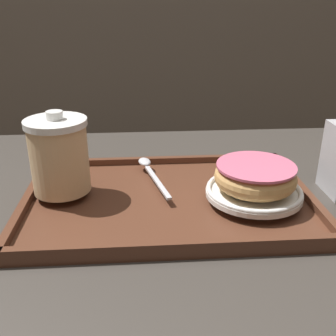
% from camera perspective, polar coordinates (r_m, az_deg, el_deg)
% --- Properties ---
extents(cafe_table, '(0.95, 0.74, 0.72)m').
position_cam_1_polar(cafe_table, '(0.74, -0.14, -16.05)').
color(cafe_table, '#38332D').
rests_on(cafe_table, ground_plane).
extents(serving_tray, '(0.46, 0.30, 0.02)m').
position_cam_1_polar(serving_tray, '(0.64, 0.00, -4.65)').
color(serving_tray, '#512D1E').
rests_on(serving_tray, cafe_table).
extents(coffee_cup_front, '(0.10, 0.10, 0.13)m').
position_cam_1_polar(coffee_cup_front, '(0.64, -15.53, 1.81)').
color(coffee_cup_front, '#E0B784').
rests_on(coffee_cup_front, serving_tray).
extents(plate_with_chocolate_donut, '(0.15, 0.15, 0.01)m').
position_cam_1_polar(plate_with_chocolate_donut, '(0.63, 12.34, -3.32)').
color(plate_with_chocolate_donut, white).
rests_on(plate_with_chocolate_donut, serving_tray).
extents(donut_chocolate_glazed, '(0.13, 0.13, 0.04)m').
position_cam_1_polar(donut_chocolate_glazed, '(0.62, 12.55, -1.15)').
color(donut_chocolate_glazed, tan).
rests_on(donut_chocolate_glazed, plate_with_chocolate_donut).
extents(spoon, '(0.05, 0.16, 0.01)m').
position_cam_1_polar(spoon, '(0.71, -2.85, 0.02)').
color(spoon, silver).
rests_on(spoon, serving_tray).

